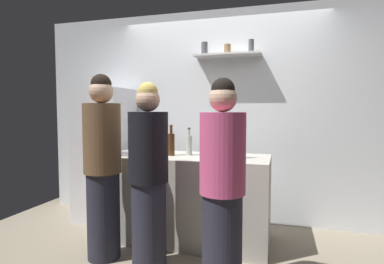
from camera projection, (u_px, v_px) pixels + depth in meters
ground_plane at (195, 264)px, 2.80m from camera, size 5.28×5.28×0.00m
back_wall_assembly at (221, 116)px, 3.91m from camera, size 4.80×0.32×2.60m
refrigerator at (105, 154)px, 3.95m from camera, size 0.61×0.63×1.64m
counter at (192, 198)px, 3.29m from camera, size 1.59×0.70×0.90m
baking_pan at (139, 153)px, 3.29m from camera, size 0.34×0.24×0.05m
utensil_holder at (228, 150)px, 3.33m from camera, size 0.11×0.11×0.22m
wine_bottle_pale_glass at (189, 145)px, 3.31m from camera, size 0.06×0.06×0.29m
wine_bottle_dark_glass at (239, 146)px, 3.08m from camera, size 0.07×0.07×0.33m
wine_bottle_amber_glass at (171, 144)px, 3.29m from camera, size 0.07×0.07×0.32m
water_bottle_plastic at (226, 151)px, 2.97m from camera, size 0.09×0.09×0.21m
person_pink_top at (222, 189)px, 2.31m from camera, size 0.34×0.34×1.61m
person_blonde at (149, 178)px, 2.68m from camera, size 0.34×0.34×1.61m
person_brown_jacket at (103, 168)px, 2.87m from camera, size 0.34×0.34×1.70m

